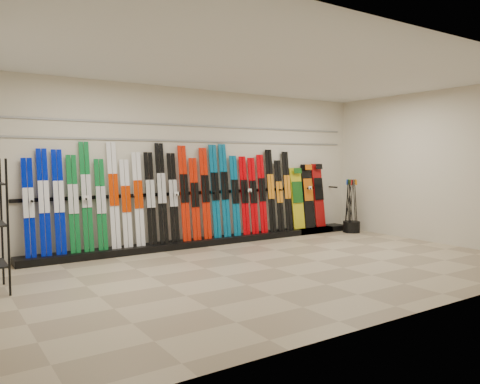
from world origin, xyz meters
TOP-DOWN VIEW (x-y plane):
  - floor at (0.00, 0.00)m, footprint 8.00×8.00m
  - back_wall at (0.00, 2.50)m, footprint 8.00×0.00m
  - right_wall at (4.00, 0.00)m, footprint 0.00×5.00m
  - ceiling at (0.00, 0.00)m, footprint 8.00×8.00m
  - ski_rack_base at (0.22, 2.28)m, footprint 8.00×0.40m
  - skis at (-0.45, 2.33)m, footprint 5.37×0.24m
  - snowboards at (2.76, 2.35)m, footprint 0.93×0.22m
  - pole_bin at (3.60, 1.80)m, footprint 0.38×0.38m
  - ski_poles at (3.57, 1.82)m, footprint 0.27×0.30m
  - slatwall_rail_0 at (0.00, 2.48)m, footprint 7.60×0.02m
  - slatwall_rail_1 at (0.00, 2.48)m, footprint 7.60×0.02m

SIDE VIEW (x-z plane):
  - floor at x=0.00m, z-range 0.00..0.00m
  - ski_rack_base at x=0.22m, z-range 0.00..0.12m
  - pole_bin at x=3.60m, z-range 0.00..0.25m
  - ski_poles at x=3.57m, z-range 0.02..1.20m
  - snowboards at x=2.76m, z-range 0.10..1.53m
  - skis at x=-0.45m, z-range 0.04..1.88m
  - back_wall at x=0.00m, z-range -2.50..5.50m
  - right_wall at x=4.00m, z-range -1.00..4.00m
  - slatwall_rail_0 at x=0.00m, z-range 1.98..2.02m
  - slatwall_rail_1 at x=0.00m, z-range 2.28..2.31m
  - ceiling at x=0.00m, z-range 3.00..3.00m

